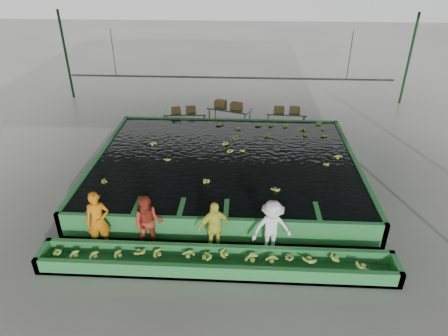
# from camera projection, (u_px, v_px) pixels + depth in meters

# --- Properties ---
(ground) EXTENTS (80.00, 80.00, 0.00)m
(ground) POSITION_uv_depth(u_px,v_px,m) (223.00, 199.00, 14.40)
(ground) COLOR slate
(ground) RESTS_ON ground
(shed_roof) EXTENTS (20.00, 22.00, 0.04)m
(shed_roof) POSITION_uv_depth(u_px,v_px,m) (223.00, 60.00, 11.98)
(shed_roof) COLOR gray
(shed_roof) RESTS_ON shed_posts
(shed_posts) EXTENTS (20.00, 22.00, 5.00)m
(shed_posts) POSITION_uv_depth(u_px,v_px,m) (223.00, 136.00, 13.19)
(shed_posts) COLOR #0F3414
(shed_posts) RESTS_ON ground
(flotation_tank) EXTENTS (10.00, 8.00, 0.90)m
(flotation_tank) POSITION_uv_depth(u_px,v_px,m) (225.00, 168.00, 15.49)
(flotation_tank) COLOR #287937
(flotation_tank) RESTS_ON ground
(tank_water) EXTENTS (9.70, 7.70, 0.00)m
(tank_water) POSITION_uv_depth(u_px,v_px,m) (225.00, 159.00, 15.30)
(tank_water) COLOR black
(tank_water) RESTS_ON flotation_tank
(sorting_trough) EXTENTS (10.00, 1.00, 0.50)m
(sorting_trough) POSITION_uv_depth(u_px,v_px,m) (216.00, 262.00, 11.13)
(sorting_trough) COLOR #287937
(sorting_trough) RESTS_ON ground
(cableway_rail) EXTENTS (0.08, 0.08, 14.00)m
(cableway_rail) POSITION_uv_depth(u_px,v_px,m) (230.00, 78.00, 17.31)
(cableway_rail) COLOR #59605B
(cableway_rail) RESTS_ON shed_roof
(rail_hanger_left) EXTENTS (0.04, 0.04, 2.00)m
(rail_hanger_left) POSITION_uv_depth(u_px,v_px,m) (113.00, 53.00, 17.07)
(rail_hanger_left) COLOR #59605B
(rail_hanger_left) RESTS_ON shed_roof
(rail_hanger_right) EXTENTS (0.04, 0.04, 2.00)m
(rail_hanger_right) POSITION_uv_depth(u_px,v_px,m) (350.00, 56.00, 16.59)
(rail_hanger_right) COLOR #59605B
(rail_hanger_right) RESTS_ON shed_roof
(worker_a) EXTENTS (0.79, 0.64, 1.89)m
(worker_a) POSITION_uv_depth(u_px,v_px,m) (98.00, 221.00, 11.67)
(worker_a) COLOR orange
(worker_a) RESTS_ON ground
(worker_b) EXTENTS (0.96, 0.79, 1.81)m
(worker_b) POSITION_uv_depth(u_px,v_px,m) (148.00, 224.00, 11.61)
(worker_b) COLOR #A1301D
(worker_b) RESTS_ON ground
(worker_c) EXTENTS (1.08, 0.79, 1.70)m
(worker_c) POSITION_uv_depth(u_px,v_px,m) (214.00, 227.00, 11.55)
(worker_c) COLOR #ECEC43
(worker_c) RESTS_ON ground
(worker_d) EXTENTS (1.28, 0.91, 1.78)m
(worker_d) POSITION_uv_depth(u_px,v_px,m) (272.00, 228.00, 11.45)
(worker_d) COLOR white
(worker_d) RESTS_ON ground
(packing_table_left) EXTENTS (2.11, 0.99, 0.93)m
(packing_table_left) POSITION_uv_depth(u_px,v_px,m) (185.00, 121.00, 19.67)
(packing_table_left) COLOR #59605B
(packing_table_left) RESTS_ON ground
(packing_table_mid) EXTENTS (2.27, 1.50, 0.96)m
(packing_table_mid) POSITION_uv_depth(u_px,v_px,m) (230.00, 117.00, 20.06)
(packing_table_mid) COLOR #59605B
(packing_table_mid) RESTS_ON ground
(packing_table_right) EXTENTS (1.98, 0.89, 0.88)m
(packing_table_right) POSITION_uv_depth(u_px,v_px,m) (286.00, 120.00, 19.77)
(packing_table_right) COLOR #59605B
(packing_table_right) RESTS_ON ground
(box_stack_left) EXTENTS (1.22, 0.61, 0.25)m
(box_stack_left) POSITION_uv_depth(u_px,v_px,m) (184.00, 112.00, 19.41)
(box_stack_left) COLOR brown
(box_stack_left) RESTS_ON packing_table_left
(box_stack_mid) EXTENTS (1.45, 0.88, 0.30)m
(box_stack_mid) POSITION_uv_depth(u_px,v_px,m) (228.00, 107.00, 19.89)
(box_stack_mid) COLOR brown
(box_stack_mid) RESTS_ON packing_table_mid
(box_stack_right) EXTENTS (1.24, 0.37, 0.27)m
(box_stack_right) POSITION_uv_depth(u_px,v_px,m) (287.00, 112.00, 19.54)
(box_stack_right) COLOR brown
(box_stack_right) RESTS_ON packing_table_right
(floating_bananas) EXTENTS (8.85, 6.03, 0.12)m
(floating_bananas) POSITION_uv_depth(u_px,v_px,m) (226.00, 150.00, 16.00)
(floating_bananas) COLOR #9ABF3F
(floating_bananas) RESTS_ON tank_water
(trough_bananas) EXTENTS (9.60, 0.64, 0.13)m
(trough_bananas) POSITION_uv_depth(u_px,v_px,m) (216.00, 258.00, 11.06)
(trough_bananas) COLOR #9ABF3F
(trough_bananas) RESTS_ON sorting_trough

